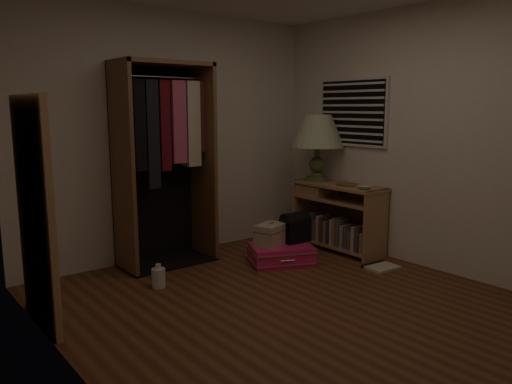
% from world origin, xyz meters
% --- Properties ---
extents(ground, '(4.00, 4.00, 0.00)m').
position_xyz_m(ground, '(0.00, 0.00, 0.00)').
color(ground, '#552D18').
rests_on(ground, ground).
extents(room_walls, '(3.52, 4.02, 2.60)m').
position_xyz_m(room_walls, '(0.08, 0.04, 1.50)').
color(room_walls, silver).
rests_on(room_walls, ground).
extents(console_bookshelf, '(0.42, 1.12, 0.75)m').
position_xyz_m(console_bookshelf, '(1.54, 1.04, 0.39)').
color(console_bookshelf, '#A67750').
rests_on(console_bookshelf, ground).
extents(open_wardrobe, '(1.02, 0.50, 2.05)m').
position_xyz_m(open_wardrobe, '(-0.22, 1.77, 1.22)').
color(open_wardrobe, brown).
rests_on(open_wardrobe, ground).
extents(floor_mirror, '(0.06, 0.80, 1.70)m').
position_xyz_m(floor_mirror, '(-1.70, 1.00, 0.85)').
color(floor_mirror, '#A97C52').
rests_on(floor_mirror, ground).
extents(pink_suitcase, '(0.78, 0.69, 0.20)m').
position_xyz_m(pink_suitcase, '(0.67, 0.99, 0.10)').
color(pink_suitcase, '#DE1B61').
rests_on(pink_suitcase, ground).
extents(train_case, '(0.39, 0.32, 0.24)m').
position_xyz_m(train_case, '(0.58, 1.06, 0.31)').
color(train_case, tan).
rests_on(train_case, pink_suitcase).
extents(black_bag, '(0.31, 0.21, 0.32)m').
position_xyz_m(black_bag, '(0.87, 1.00, 0.36)').
color(black_bag, black).
rests_on(black_bag, pink_suitcase).
extents(table_lamp, '(0.66, 0.66, 0.77)m').
position_xyz_m(table_lamp, '(1.54, 1.35, 1.32)').
color(table_lamp, '#495C2C').
rests_on(table_lamp, console_bookshelf).
extents(brass_tray, '(0.31, 0.31, 0.01)m').
position_xyz_m(brass_tray, '(1.54, 0.89, 0.76)').
color(brass_tray, olive).
rests_on(brass_tray, console_bookshelf).
extents(ceramic_bowl, '(0.19, 0.19, 0.04)m').
position_xyz_m(ceramic_bowl, '(1.49, 0.60, 0.77)').
color(ceramic_bowl, '#A2C2A6').
rests_on(ceramic_bowl, console_bookshelf).
extents(white_jug, '(0.15, 0.15, 0.22)m').
position_xyz_m(white_jug, '(-0.66, 1.16, 0.09)').
color(white_jug, silver).
rests_on(white_jug, ground).
extents(floor_book, '(0.34, 0.28, 0.03)m').
position_xyz_m(floor_book, '(1.35, 0.25, 0.01)').
color(floor_book, beige).
rests_on(floor_book, ground).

